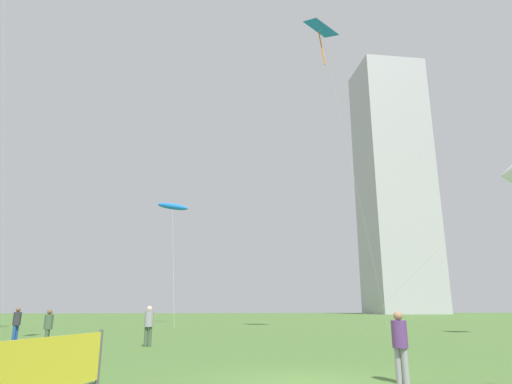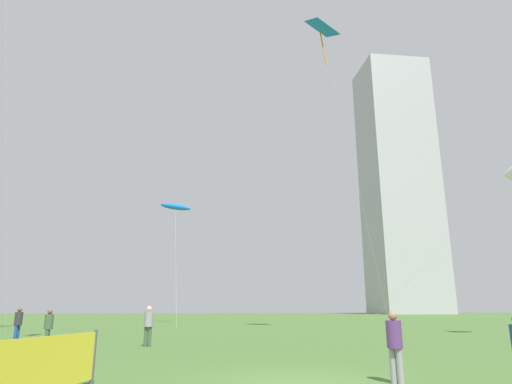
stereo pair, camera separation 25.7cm
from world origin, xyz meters
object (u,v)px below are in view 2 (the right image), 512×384
Objects in this scene: person_standing_1 at (18,322)px; kite_flying_0 at (175,207)px; person_standing_6 at (148,323)px; event_banner at (47,364)px; person_standing_2 at (395,341)px; kite_flying_5 at (323,30)px; distant_highrise_0 at (399,183)px; person_standing_4 at (48,326)px.

kite_flying_0 is at bearing -170.99° from person_standing_1.
person_standing_6 is 11.85m from event_banner.
person_standing_1 is at bearing -25.44° from person_standing_6.
person_standing_2 is 43.04m from kite_flying_0.
distant_highrise_0 is (49.58, 90.32, 14.20)m from kite_flying_5.
kite_flying_0 is (3.43, 29.95, 12.18)m from person_standing_4.
person_standing_4 is (2.68, -3.86, -0.04)m from person_standing_1.
event_banner is (-62.02, -111.97, -37.69)m from distant_highrise_0.
kite_flying_0 is at bearing 144.60° from person_standing_2.
person_standing_2 is 129.33m from distant_highrise_0.
distant_highrise_0 is (62.17, 70.51, 25.23)m from kite_flying_0.
person_standing_2 is 0.06× the size of kite_flying_5.
kite_flying_0 is 43.30m from event_banner.
person_standing_4 is 32.51m from kite_flying_0.
person_standing_4 is 0.12× the size of kite_flying_0.
person_standing_1 is at bearing 177.35° from person_standing_2.
kite_flying_5 is (11.81, 9.81, 23.12)m from person_standing_6.
kite_flying_5 is at bearing 130.73° from person_standing_1.
person_standing_6 reaches higher than person_standing_2.
event_banner is at bearing -118.61° from distant_highrise_0.
person_standing_4 is 125.67m from distant_highrise_0.
kite_flying_0 is at bearing -131.03° from distant_highrise_0.
distant_highrise_0 is 133.43m from event_banner.
kite_flying_5 is (16.02, 10.13, 23.21)m from person_standing_4.
person_standing_6 is 27.76m from kite_flying_5.
kite_flying_5 is 34.28m from event_banner.
distant_highrise_0 is at bearing -119.71° from person_standing_6.
person_standing_6 reaches higher than event_banner.
person_standing_1 reaches higher than event_banner.
distant_highrise_0 is at bearing 61.24° from kite_flying_5.
distant_highrise_0 is at bearing 107.89° from person_standing_2.
kite_flying_5 is (12.59, -19.82, 11.03)m from kite_flying_0.
kite_flying_0 is (-0.78, 29.63, 12.09)m from person_standing_6.
person_standing_1 is at bearing -124.89° from distant_highrise_0.
person_standing_1 is at bearing 33.01° from person_standing_4.
person_standing_4 is 0.92× the size of person_standing_6.
kite_flying_0 is at bearing 122.42° from kite_flying_5.
person_standing_4 is (-10.97, 10.64, 0.01)m from person_standing_2.
person_standing_6 is (6.89, -3.55, 0.04)m from person_standing_1.
kite_flying_5 reaches higher than person_standing_1.
distant_highrise_0 reaches higher than person_standing_1.
kite_flying_5 is (5.05, 20.77, 23.22)m from person_standing_2.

